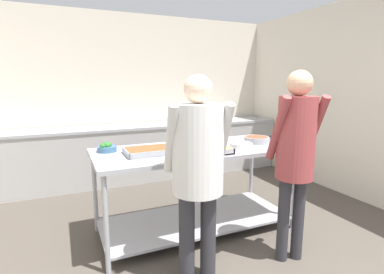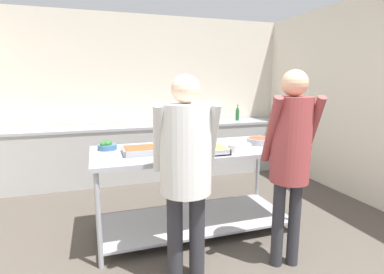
{
  "view_description": "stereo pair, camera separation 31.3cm",
  "coord_description": "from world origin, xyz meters",
  "px_view_note": "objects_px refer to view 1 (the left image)",
  "views": [
    {
      "loc": [
        -1.26,
        -1.0,
        1.57
      ],
      "look_at": [
        -0.01,
        1.82,
        1.0
      ],
      "focal_mm": 28.0,
      "sensor_mm": 36.0,
      "label": 1
    },
    {
      "loc": [
        -0.96,
        -1.11,
        1.57
      ],
      "look_at": [
        -0.01,
        1.82,
        1.0
      ],
      "focal_mm": 28.0,
      "sensor_mm": 36.0,
      "label": 2
    }
  ],
  "objects_px": {
    "serving_tray_roast": "(151,151)",
    "water_bottle": "(224,113)",
    "broccoli_bowl": "(107,148)",
    "guest_serving_left": "(198,160)",
    "serving_tray_vegetables": "(207,151)",
    "sauce_pan": "(257,139)",
    "plate_stack": "(241,146)",
    "guest_serving_right": "(296,146)"
  },
  "relations": [
    {
      "from": "serving_tray_roast",
      "to": "water_bottle",
      "type": "xyz_separation_m",
      "value": [
        1.95,
        2.0,
        0.09
      ]
    },
    {
      "from": "broccoli_bowl",
      "to": "serving_tray_roast",
      "type": "height_order",
      "value": "broccoli_bowl"
    },
    {
      "from": "broccoli_bowl",
      "to": "guest_serving_left",
      "type": "xyz_separation_m",
      "value": [
        0.53,
        -0.96,
        0.06
      ]
    },
    {
      "from": "serving_tray_vegetables",
      "to": "sauce_pan",
      "type": "bearing_deg",
      "value": 17.11
    },
    {
      "from": "serving_tray_vegetables",
      "to": "water_bottle",
      "type": "bearing_deg",
      "value": 56.57
    },
    {
      "from": "serving_tray_vegetables",
      "to": "plate_stack",
      "type": "height_order",
      "value": "plate_stack"
    },
    {
      "from": "sauce_pan",
      "to": "water_bottle",
      "type": "distance_m",
      "value": 2.11
    },
    {
      "from": "broccoli_bowl",
      "to": "guest_serving_right",
      "type": "relative_size",
      "value": 0.11
    },
    {
      "from": "serving_tray_vegetables",
      "to": "water_bottle",
      "type": "xyz_separation_m",
      "value": [
        1.46,
        2.21,
        0.09
      ]
    },
    {
      "from": "guest_serving_left",
      "to": "water_bottle",
      "type": "height_order",
      "value": "guest_serving_left"
    },
    {
      "from": "serving_tray_roast",
      "to": "guest_serving_left",
      "type": "height_order",
      "value": "guest_serving_left"
    },
    {
      "from": "serving_tray_roast",
      "to": "plate_stack",
      "type": "distance_m",
      "value": 0.89
    },
    {
      "from": "guest_serving_right",
      "to": "guest_serving_left",
      "type": "bearing_deg",
      "value": 174.3
    },
    {
      "from": "serving_tray_vegetables",
      "to": "plate_stack",
      "type": "distance_m",
      "value": 0.37
    },
    {
      "from": "serving_tray_vegetables",
      "to": "broccoli_bowl",
      "type": "bearing_deg",
      "value": 151.88
    },
    {
      "from": "serving_tray_roast",
      "to": "serving_tray_vegetables",
      "type": "height_order",
      "value": "same"
    },
    {
      "from": "serving_tray_roast",
      "to": "guest_serving_right",
      "type": "relative_size",
      "value": 0.29
    },
    {
      "from": "serving_tray_roast",
      "to": "water_bottle",
      "type": "bearing_deg",
      "value": 45.74
    },
    {
      "from": "serving_tray_roast",
      "to": "guest_serving_left",
      "type": "distance_m",
      "value": 0.73
    },
    {
      "from": "serving_tray_roast",
      "to": "guest_serving_right",
      "type": "xyz_separation_m",
      "value": [
        1.03,
        -0.79,
        0.12
      ]
    },
    {
      "from": "plate_stack",
      "to": "guest_serving_left",
      "type": "relative_size",
      "value": 0.15
    },
    {
      "from": "sauce_pan",
      "to": "broccoli_bowl",
      "type": "bearing_deg",
      "value": 171.71
    },
    {
      "from": "plate_stack",
      "to": "sauce_pan",
      "type": "height_order",
      "value": "plate_stack"
    },
    {
      "from": "plate_stack",
      "to": "broccoli_bowl",
      "type": "bearing_deg",
      "value": 159.08
    },
    {
      "from": "serving_tray_vegetables",
      "to": "guest_serving_left",
      "type": "relative_size",
      "value": 0.27
    },
    {
      "from": "plate_stack",
      "to": "serving_tray_vegetables",
      "type": "bearing_deg",
      "value": 178.18
    },
    {
      "from": "serving_tray_vegetables",
      "to": "sauce_pan",
      "type": "relative_size",
      "value": 1.05
    },
    {
      "from": "guest_serving_left",
      "to": "sauce_pan",
      "type": "bearing_deg",
      "value": 34.33
    },
    {
      "from": "serving_tray_roast",
      "to": "plate_stack",
      "type": "bearing_deg",
      "value": -14.0
    },
    {
      "from": "serving_tray_roast",
      "to": "sauce_pan",
      "type": "bearing_deg",
      "value": 1.06
    },
    {
      "from": "broccoli_bowl",
      "to": "plate_stack",
      "type": "distance_m",
      "value": 1.32
    },
    {
      "from": "broccoli_bowl",
      "to": "plate_stack",
      "type": "height_order",
      "value": "broccoli_bowl"
    },
    {
      "from": "broccoli_bowl",
      "to": "sauce_pan",
      "type": "xyz_separation_m",
      "value": [
        1.6,
        -0.23,
        -0.0
      ]
    },
    {
      "from": "broccoli_bowl",
      "to": "guest_serving_right",
      "type": "bearing_deg",
      "value": -36.85
    },
    {
      "from": "guest_serving_left",
      "to": "guest_serving_right",
      "type": "bearing_deg",
      "value": -5.7
    },
    {
      "from": "guest_serving_right",
      "to": "water_bottle",
      "type": "bearing_deg",
      "value": 71.78
    },
    {
      "from": "water_bottle",
      "to": "serving_tray_roast",
      "type": "bearing_deg",
      "value": -134.26
    },
    {
      "from": "guest_serving_left",
      "to": "serving_tray_vegetables",
      "type": "bearing_deg",
      "value": 56.77
    },
    {
      "from": "plate_stack",
      "to": "water_bottle",
      "type": "xyz_separation_m",
      "value": [
        1.08,
        2.22,
        0.08
      ]
    },
    {
      "from": "guest_serving_left",
      "to": "serving_tray_roast",
      "type": "bearing_deg",
      "value": 103.19
    },
    {
      "from": "broccoli_bowl",
      "to": "water_bottle",
      "type": "relative_size",
      "value": 0.67
    },
    {
      "from": "broccoli_bowl",
      "to": "water_bottle",
      "type": "bearing_deg",
      "value": 36.98
    }
  ]
}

